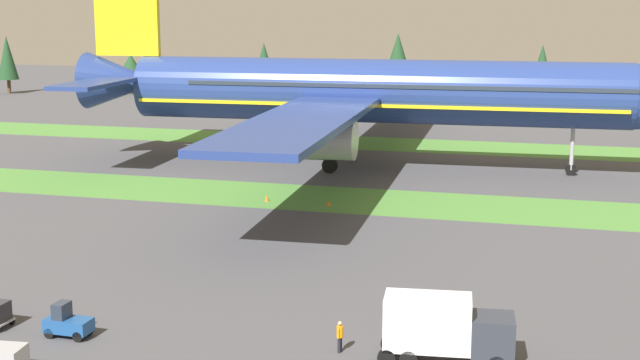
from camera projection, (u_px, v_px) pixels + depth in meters
grass_strip_near at (357, 200)px, 84.76m from camera, size 320.00×11.10×0.01m
grass_strip_far at (416, 145)px, 117.10m from camera, size 320.00×11.10×0.01m
airliner at (359, 90)px, 100.10m from camera, size 65.90×81.16×24.28m
baggage_tug at (67, 323)px, 50.23m from camera, size 2.63×1.37×1.97m
catering_truck at (445, 327)px, 46.38m from camera, size 7.17×3.07×3.58m
ground_crew_marshaller at (403, 314)px, 51.27m from camera, size 0.36×0.52×1.74m
ground_crew_loader at (340, 335)px, 47.99m from camera, size 0.36×0.56×1.74m
taxiway_marker_0 at (329, 203)px, 82.48m from camera, size 0.44×0.44×0.53m
taxiway_marker_1 at (267, 198)px, 84.42m from camera, size 0.44×0.44×0.61m
distant_tree_line at (456, 67)px, 160.68m from camera, size 185.83×10.98×12.75m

